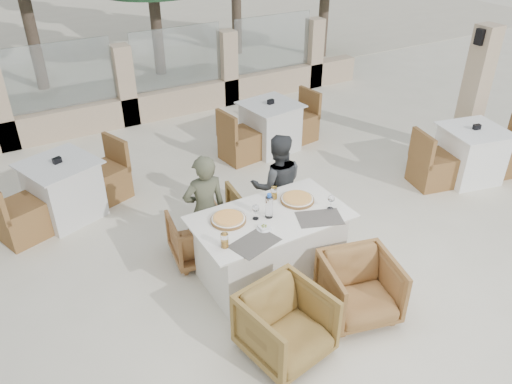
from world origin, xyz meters
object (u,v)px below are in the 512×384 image
armchair_near_left (286,325)px  beer_glass_right (274,193)px  wine_glass_centre (256,211)px  bg_table_c (470,154)px  olive_dish (264,227)px  pizza_right (297,199)px  armchair_far_right (264,211)px  dining_table (270,246)px  wine_glass_corner (331,201)px  beer_glass_left (225,240)px  diner_right (277,186)px  water_bottle (269,205)px  bg_table_a (64,190)px  bg_table_b (270,127)px  diner_left (205,210)px  armchair_near_right (360,288)px  pizza_left (228,219)px  armchair_far_left (198,237)px

armchair_near_left → beer_glass_right: bearing=53.0°
wine_glass_centre → bg_table_c: wine_glass_centre is taller
olive_dish → pizza_right: bearing=24.8°
armchair_near_left → armchair_far_right: bearing=55.3°
dining_table → pizza_right: (0.39, 0.11, 0.41)m
wine_glass_corner → armchair_near_left: size_ratio=0.26×
beer_glass_left → diner_right: (1.13, 0.87, -0.20)m
water_bottle → bg_table_a: (-1.61, 2.28, -0.52)m
bg_table_b → bg_table_c: same height
water_bottle → wine_glass_corner: size_ratio=1.49×
beer_glass_left → olive_dish: size_ratio=1.33×
dining_table → diner_left: size_ratio=1.22×
bg_table_c → olive_dish: bearing=-159.0°
dining_table → diner_right: size_ratio=1.24×
water_bottle → bg_table_a: 2.84m
armchair_near_right → bg_table_b: bearing=86.2°
pizza_left → olive_dish: size_ratio=3.24×
dining_table → beer_glass_left: size_ratio=10.96×
beer_glass_right → beer_glass_left: bearing=-149.7°
armchair_near_left → bg_table_b: bearing=50.5°
diner_right → wine_glass_corner: bearing=120.5°
armchair_near_right → diner_left: size_ratio=0.53×
dining_table → diner_right: (0.49, 0.66, 0.26)m
armchair_far_left → water_bottle: bearing=134.9°
armchair_near_left → diner_left: size_ratio=0.55×
beer_glass_left → bg_table_a: beer_glass_left is taller
water_bottle → beer_glass_right: size_ratio=1.97×
wine_glass_corner → olive_dish: 0.78m
wine_glass_centre → beer_glass_left: 0.54m
diner_left → bg_table_a: bearing=-50.1°
bg_table_c → armchair_far_left: bearing=-171.2°
bg_table_b → pizza_left: bearing=-136.3°
armchair_near_left → water_bottle: bearing=57.3°
beer_glass_right → bg_table_c: (3.38, 0.13, -0.45)m
pizza_right → beer_glass_right: (-0.19, 0.17, 0.05)m
wine_glass_corner → armchair_far_left: bearing=142.9°
pizza_left → armchair_far_right: bearing=36.5°
wine_glass_centre → bg_table_b: size_ratio=0.11×
beer_glass_right → bg_table_c: 3.41m
pizza_right → bg_table_a: pizza_right is taller
water_bottle → armchair_near_left: (-0.41, -0.97, -0.58)m
beer_glass_left → wine_glass_centre: bearing=28.1°
pizza_right → armchair_far_right: size_ratio=0.49×
olive_dish → armchair_far_right: 1.09m
diner_right → armchair_far_right: bearing=9.9°
dining_table → wine_glass_corner: (0.61, -0.19, 0.48)m
olive_dish → armchair_far_left: (-0.36, 0.83, -0.51)m
bg_table_b → armchair_near_right: bearing=-115.4°
olive_dish → armchair_near_left: size_ratio=0.15×
pizza_right → wine_glass_corner: 0.37m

